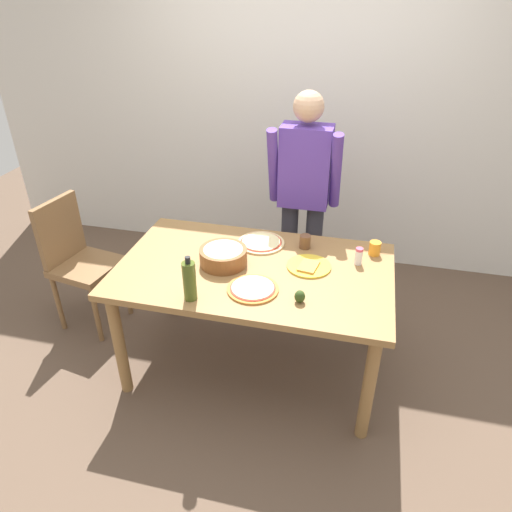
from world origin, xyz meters
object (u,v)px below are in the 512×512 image
(chair_wooden_left, at_px, (77,257))
(person_cook, at_px, (304,192))
(pizza_cooked_on_tray, at_px, (253,289))
(popcorn_bowl, at_px, (224,254))
(dining_table, at_px, (254,280))
(cup_orange, at_px, (375,248))
(avocado, at_px, (300,296))
(olive_oil_bottle, at_px, (189,281))
(cup_small_brown, at_px, (305,242))
(plate_with_slice, at_px, (309,266))
(salt_shaker, at_px, (359,256))
(pizza_raw_on_board, at_px, (261,242))

(chair_wooden_left, bearing_deg, person_cook, 21.04)
(chair_wooden_left, xyz_separation_m, pizza_cooked_on_tray, (1.37, -0.41, 0.23))
(pizza_cooked_on_tray, xyz_separation_m, popcorn_bowl, (-0.23, 0.23, 0.05))
(dining_table, bearing_deg, cup_orange, 25.41)
(person_cook, distance_m, avocado, 1.05)
(chair_wooden_left, bearing_deg, popcorn_bowl, -8.99)
(dining_table, relative_size, person_cook, 0.99)
(olive_oil_bottle, height_order, cup_orange, olive_oil_bottle)
(cup_small_brown, bearing_deg, olive_oil_bottle, -126.62)
(olive_oil_bottle, bearing_deg, plate_with_slice, 38.94)
(pizza_cooked_on_tray, xyz_separation_m, salt_shaker, (0.54, 0.41, 0.04))
(popcorn_bowl, xyz_separation_m, olive_oil_bottle, (-0.07, -0.38, 0.05))
(pizza_raw_on_board, distance_m, pizza_cooked_on_tray, 0.52)
(popcorn_bowl, distance_m, cup_small_brown, 0.53)
(chair_wooden_left, xyz_separation_m, plate_with_slice, (1.63, -0.10, 0.23))
(dining_table, distance_m, pizza_cooked_on_tray, 0.25)
(chair_wooden_left, bearing_deg, pizza_cooked_on_tray, -16.52)
(plate_with_slice, height_order, popcorn_bowl, popcorn_bowl)
(avocado, bearing_deg, popcorn_bowl, 151.19)
(olive_oil_bottle, distance_m, cup_small_brown, 0.85)
(pizza_raw_on_board, relative_size, plate_with_slice, 1.14)
(chair_wooden_left, distance_m, plate_with_slice, 1.65)
(dining_table, height_order, cup_orange, cup_orange)
(dining_table, xyz_separation_m, pizza_raw_on_board, (-0.02, 0.29, 0.10))
(pizza_cooked_on_tray, relative_size, avocado, 4.03)
(salt_shaker, bearing_deg, person_cook, 126.31)
(dining_table, relative_size, cup_small_brown, 18.82)
(plate_with_slice, relative_size, cup_small_brown, 3.06)
(pizza_cooked_on_tray, distance_m, olive_oil_bottle, 0.35)
(person_cook, height_order, plate_with_slice, person_cook)
(popcorn_bowl, bearing_deg, olive_oil_bottle, -99.87)
(cup_orange, xyz_separation_m, avocado, (-0.37, -0.59, -0.01))
(dining_table, bearing_deg, cup_small_brown, 50.18)
(plate_with_slice, bearing_deg, dining_table, -165.72)
(person_cook, height_order, chair_wooden_left, person_cook)
(chair_wooden_left, distance_m, avocado, 1.71)
(pizza_cooked_on_tray, relative_size, cup_orange, 3.32)
(chair_wooden_left, height_order, pizza_cooked_on_tray, chair_wooden_left)
(person_cook, relative_size, cup_small_brown, 19.06)
(cup_small_brown, bearing_deg, avocado, -84.15)
(pizza_raw_on_board, xyz_separation_m, cup_small_brown, (0.28, 0.02, 0.03))
(olive_oil_bottle, bearing_deg, cup_orange, 36.87)
(dining_table, xyz_separation_m, avocado, (0.31, -0.27, 0.13))
(salt_shaker, bearing_deg, cup_small_brown, 160.58)
(pizza_cooked_on_tray, height_order, cup_orange, cup_orange)
(pizza_raw_on_board, xyz_separation_m, pizza_cooked_on_tray, (0.07, -0.51, 0.00))
(dining_table, distance_m, popcorn_bowl, 0.24)
(avocado, bearing_deg, cup_orange, 58.30)
(popcorn_bowl, xyz_separation_m, salt_shaker, (0.77, 0.18, -0.01))
(olive_oil_bottle, bearing_deg, avocado, 10.53)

